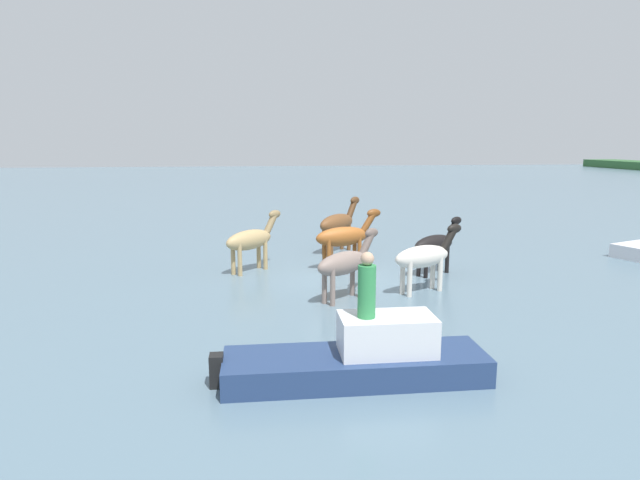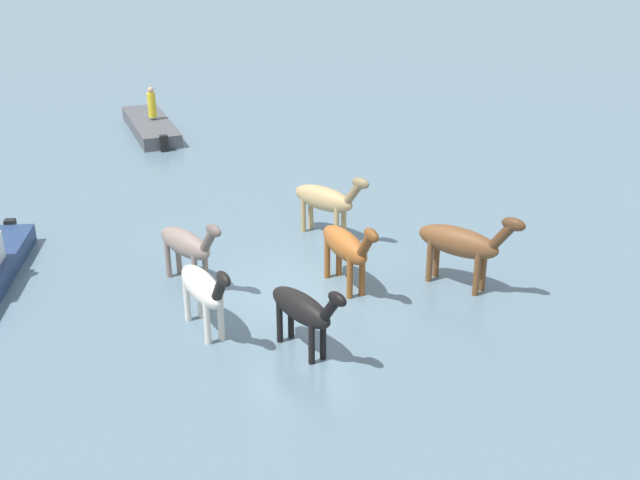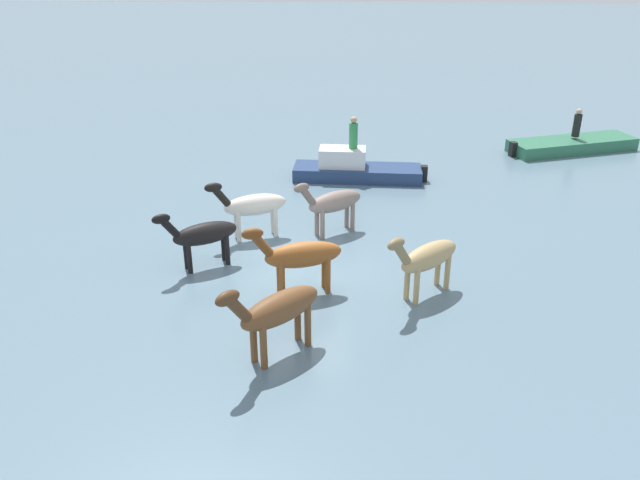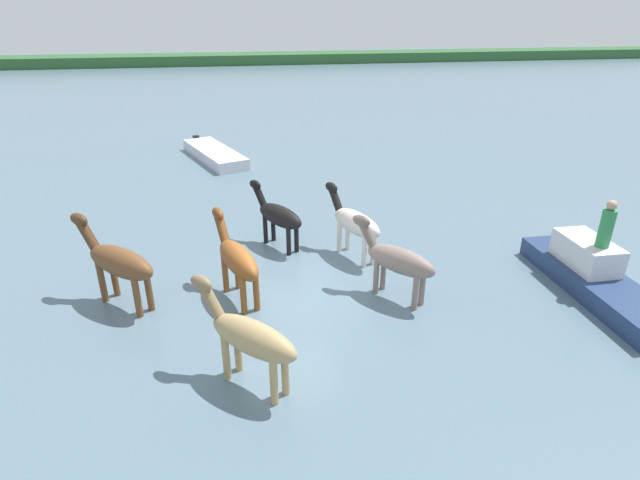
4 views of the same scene
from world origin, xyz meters
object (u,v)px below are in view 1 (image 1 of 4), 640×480
at_px(horse_pinto_flank, 424,257).
at_px(boat_dinghy_port, 361,363).
at_px(person_boatman_standing, 367,287).
at_px(horse_lead, 435,244).
at_px(horse_chestnut_trailing, 338,223).
at_px(horse_gray_outer, 345,263).
at_px(horse_mid_herd, 251,240).
at_px(horse_rear_stallion, 344,237).

xyz_separation_m(horse_pinto_flank, boat_dinghy_port, (5.42, -2.98, -0.73)).
bearing_deg(person_boatman_standing, boat_dinghy_port, -116.34).
bearing_deg(horse_lead, person_boatman_standing, -150.12).
relative_size(horse_lead, horse_chestnut_trailing, 0.96).
relative_size(horse_lead, boat_dinghy_port, 0.43).
xyz_separation_m(horse_gray_outer, boat_dinghy_port, (4.97, -0.60, -0.71)).
bearing_deg(horse_pinto_flank, horse_mid_herd, 123.32).
relative_size(horse_lead, horse_mid_herd, 1.04).
distance_m(horse_gray_outer, boat_dinghy_port, 5.06).
bearing_deg(horse_chestnut_trailing, boat_dinghy_port, -144.38).
height_order(horse_rear_stallion, horse_mid_herd, horse_rear_stallion).
bearing_deg(horse_gray_outer, horse_mid_herd, 87.17).
bearing_deg(person_boatman_standing, horse_mid_herd, -166.97).
distance_m(boat_dinghy_port, person_boatman_standing, 1.43).
height_order(horse_gray_outer, horse_mid_herd, horse_mid_herd).
xyz_separation_m(horse_gray_outer, horse_chestnut_trailing, (-6.45, 0.88, 0.12)).
bearing_deg(horse_gray_outer, horse_chestnut_trailing, 44.71).
height_order(horse_gray_outer, horse_chestnut_trailing, horse_chestnut_trailing).
distance_m(horse_lead, person_boatman_standing, 8.49).
bearing_deg(horse_rear_stallion, horse_lead, -44.00).
relative_size(horse_rear_stallion, person_boatman_standing, 2.11).
height_order(horse_gray_outer, horse_pinto_flank, horse_pinto_flank).
distance_m(horse_rear_stallion, horse_pinto_flank, 3.72).
relative_size(horse_gray_outer, horse_chestnut_trailing, 0.95).
bearing_deg(horse_pinto_flank, horse_gray_outer, 166.97).
relative_size(horse_rear_stallion, horse_pinto_flank, 1.05).
xyz_separation_m(horse_lead, person_boatman_standing, (7.48, -3.94, 0.75)).
height_order(horse_gray_outer, person_boatman_standing, person_boatman_standing).
bearing_deg(horse_rear_stallion, horse_mid_herd, 162.64).
height_order(horse_mid_herd, horse_pinto_flank, horse_mid_herd).
xyz_separation_m(horse_gray_outer, horse_mid_herd, (-3.63, -2.52, 0.05)).
bearing_deg(horse_chestnut_trailing, horse_rear_stallion, -141.87).
height_order(horse_pinto_flank, boat_dinghy_port, horse_pinto_flank).
xyz_separation_m(horse_gray_outer, horse_pinto_flank, (-0.45, 2.38, 0.02)).
relative_size(horse_gray_outer, horse_rear_stallion, 0.85).
relative_size(horse_mid_herd, horse_pinto_flank, 0.87).
xyz_separation_m(boat_dinghy_port, person_boatman_standing, (0.04, 0.08, 1.43)).
bearing_deg(horse_lead, horse_mid_herd, 136.59).
bearing_deg(horse_chestnut_trailing, horse_lead, -104.44).
bearing_deg(horse_gray_outer, horse_rear_stallion, 42.64).
bearing_deg(horse_lead, horse_pinto_flank, -149.63).
xyz_separation_m(horse_pinto_flank, person_boatman_standing, (5.46, -2.90, 0.70)).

